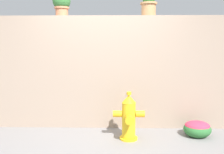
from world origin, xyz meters
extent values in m
plane|color=gray|center=(0.00, 0.00, 0.00)|extent=(24.00, 24.00, 0.00)
cube|color=gray|center=(0.00, 1.14, 1.01)|extent=(5.48, 0.33, 2.02)
cylinder|color=#BB714D|center=(-0.79, 1.16, 2.11)|extent=(0.23, 0.23, 0.17)
cylinder|color=#BB714D|center=(-0.79, 1.16, 2.17)|extent=(0.27, 0.27, 0.03)
sphere|color=#30662F|center=(-0.79, 1.16, 2.30)|extent=(0.32, 0.32, 0.32)
cylinder|color=#B27D4F|center=(0.76, 1.10, 2.14)|extent=(0.25, 0.25, 0.23)
cylinder|color=#B27D4F|center=(0.76, 1.10, 2.24)|extent=(0.30, 0.30, 0.03)
cylinder|color=yellow|center=(0.40, 0.45, 0.01)|extent=(0.29, 0.29, 0.03)
cylinder|color=yellow|center=(0.40, 0.45, 0.30)|extent=(0.22, 0.22, 0.60)
cone|color=gold|center=(0.40, 0.45, 0.67)|extent=(0.23, 0.23, 0.13)
cylinder|color=gold|center=(0.40, 0.45, 0.75)|extent=(0.08, 0.08, 0.05)
cylinder|color=gold|center=(0.22, 0.45, 0.42)|extent=(0.15, 0.10, 0.10)
cylinder|color=gold|center=(0.58, 0.45, 0.42)|extent=(0.15, 0.10, 0.10)
cylinder|color=gold|center=(0.40, 0.27, 0.39)|extent=(0.13, 0.16, 0.13)
ellipsoid|color=#2D6B32|center=(1.55, 0.60, 0.12)|extent=(0.45, 0.41, 0.27)
ellipsoid|color=#E8314E|center=(1.55, 0.60, 0.18)|extent=(0.41, 0.36, 0.15)
camera|label=1|loc=(0.22, -3.33, 1.52)|focal=39.06mm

